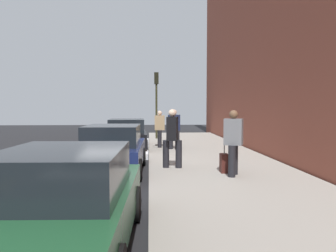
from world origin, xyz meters
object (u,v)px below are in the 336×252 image
(pedestrian_black_coat, at_px, (172,137))
(pedestrian_tan_coat, at_px, (160,128))
(pedestrian_grey_coat, at_px, (233,141))
(parked_car_navy, at_px, (113,149))
(traffic_light_pole, at_px, (156,94))
(pedestrian_navy_coat, at_px, (174,128))
(parked_car_green, at_px, (66,201))
(rolling_suitcase, at_px, (224,163))
(parked_car_black, at_px, (127,135))

(pedestrian_black_coat, height_order, pedestrian_tan_coat, pedestrian_black_coat)
(pedestrian_grey_coat, bearing_deg, pedestrian_black_coat, 50.26)
(parked_car_navy, distance_m, traffic_light_pole, 10.49)
(pedestrian_navy_coat, bearing_deg, parked_car_navy, 154.32)
(parked_car_green, xyz_separation_m, rolling_suitcase, (5.07, -3.36, -0.33))
(pedestrian_grey_coat, bearing_deg, traffic_light_pole, 9.43)
(pedestrian_black_coat, bearing_deg, parked_car_green, 162.35)
(pedestrian_black_coat, relative_size, pedestrian_grey_coat, 1.01)
(pedestrian_tan_coat, xyz_separation_m, traffic_light_pole, (4.54, 0.06, 1.80))
(pedestrian_black_coat, relative_size, rolling_suitcase, 2.03)
(pedestrian_black_coat, bearing_deg, pedestrian_navy_coat, -4.85)
(parked_car_black, bearing_deg, parked_car_navy, 179.34)
(parked_car_black, bearing_deg, pedestrian_navy_coat, -111.08)
(pedestrian_black_coat, distance_m, traffic_light_pole, 10.29)
(parked_car_black, height_order, pedestrian_tan_coat, pedestrian_tan_coat)
(parked_car_black, bearing_deg, pedestrian_black_coat, -162.01)
(pedestrian_black_coat, height_order, pedestrian_grey_coat, pedestrian_black_coat)
(parked_car_navy, xyz_separation_m, pedestrian_tan_coat, (5.61, -1.63, 0.33))
(pedestrian_navy_coat, xyz_separation_m, pedestrian_tan_coat, (0.91, 0.63, -0.03))
(pedestrian_grey_coat, xyz_separation_m, pedestrian_tan_coat, (6.94, 1.85, -0.05))
(pedestrian_navy_coat, height_order, traffic_light_pole, traffic_light_pole)
(parked_car_green, height_order, pedestrian_navy_coat, pedestrian_navy_coat)
(pedestrian_grey_coat, bearing_deg, parked_car_green, 142.71)
(pedestrian_black_coat, bearing_deg, rolling_suitcase, -121.53)
(pedestrian_navy_coat, xyz_separation_m, rolling_suitcase, (-5.58, -1.07, -0.68))
(parked_car_black, height_order, pedestrian_black_coat, pedestrian_black_coat)
(pedestrian_grey_coat, height_order, rolling_suitcase, pedestrian_grey_coat)
(parked_car_black, relative_size, pedestrian_navy_coat, 2.38)
(parked_car_green, distance_m, parked_car_navy, 5.96)
(traffic_light_pole, bearing_deg, pedestrian_black_coat, -178.38)
(parked_car_green, bearing_deg, pedestrian_navy_coat, -12.16)
(pedestrian_tan_coat, height_order, traffic_light_pole, traffic_light_pole)
(parked_car_black, xyz_separation_m, rolling_suitcase, (-6.43, -3.26, -0.33))
(pedestrian_tan_coat, bearing_deg, traffic_light_pole, 0.73)
(parked_car_green, distance_m, rolling_suitcase, 6.09)
(parked_car_green, relative_size, rolling_suitcase, 4.69)
(parked_car_green, distance_m, pedestrian_grey_coat, 5.82)
(traffic_light_pole, distance_m, rolling_suitcase, 11.44)
(parked_car_green, relative_size, parked_car_black, 1.00)
(parked_car_black, relative_size, rolling_suitcase, 4.71)
(parked_car_navy, height_order, pedestrian_black_coat, pedestrian_black_coat)
(pedestrian_grey_coat, bearing_deg, rolling_suitcase, 18.98)
(pedestrian_tan_coat, bearing_deg, pedestrian_grey_coat, -165.09)
(pedestrian_grey_coat, bearing_deg, pedestrian_tan_coat, 14.91)
(parked_car_black, xyz_separation_m, pedestrian_grey_coat, (-6.87, -3.42, 0.38))
(parked_car_navy, height_order, pedestrian_navy_coat, pedestrian_navy_coat)
(parked_car_black, height_order, rolling_suitcase, parked_car_black)
(pedestrian_navy_coat, relative_size, traffic_light_pole, 0.45)
(parked_car_black, distance_m, pedestrian_tan_coat, 1.60)
(pedestrian_navy_coat, relative_size, rolling_suitcase, 1.98)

